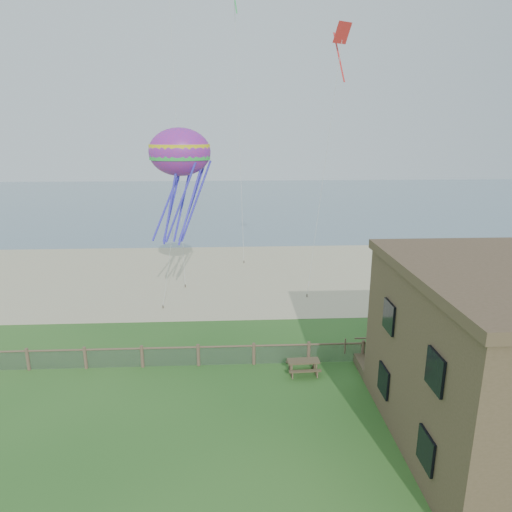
% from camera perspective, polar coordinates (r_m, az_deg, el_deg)
% --- Properties ---
extents(ground, '(160.00, 160.00, 0.00)m').
position_cam_1_polar(ground, '(20.55, 0.56, -21.44)').
color(ground, '#20511B').
rests_on(ground, ground).
extents(sand_beach, '(72.00, 20.00, 0.02)m').
position_cam_1_polar(sand_beach, '(40.34, -1.33, -2.35)').
color(sand_beach, '#C2B58C').
rests_on(sand_beach, ground).
extents(ocean, '(160.00, 68.00, 0.02)m').
position_cam_1_polar(ocean, '(83.32, -2.20, 6.93)').
color(ocean, slate).
rests_on(ocean, ground).
extents(chainlink_fence, '(36.20, 0.20, 1.25)m').
position_cam_1_polar(chainlink_fence, '(25.33, -0.28, -12.27)').
color(chainlink_fence, brown).
rests_on(chainlink_fence, ground).
extents(motel_deck, '(15.00, 2.00, 0.50)m').
position_cam_1_polar(motel_deck, '(28.30, 27.79, -11.75)').
color(motel_deck, brown).
rests_on(motel_deck, ground).
extents(picnic_table, '(1.72, 1.33, 0.70)m').
position_cam_1_polar(picnic_table, '(24.69, 5.92, -13.67)').
color(picnic_table, brown).
rests_on(picnic_table, ground).
extents(octopus_kite, '(3.67, 2.63, 7.44)m').
position_cam_1_polar(octopus_kite, '(28.17, -9.36, 8.81)').
color(octopus_kite, '#FB2752').
extents(kite_red, '(1.90, 2.12, 2.72)m').
position_cam_1_polar(kite_red, '(29.66, 10.67, 24.34)').
color(kite_red, red).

